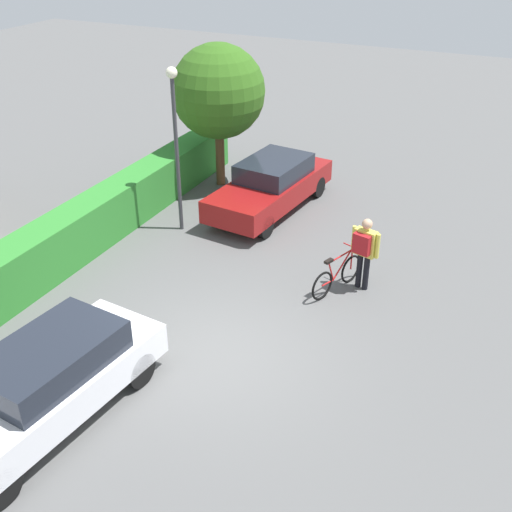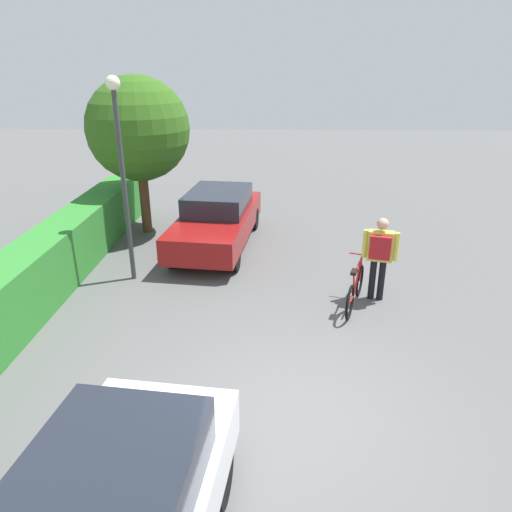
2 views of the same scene
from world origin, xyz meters
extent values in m
plane|color=#565656|center=(0.00, 0.00, 0.00)|extent=(60.00, 60.00, 0.00)
cube|color=#2E7E2D|center=(0.00, 4.98, 0.62)|extent=(18.08, 0.90, 1.23)
cube|color=silver|center=(-2.78, 1.81, 0.62)|extent=(4.56, 2.09, 0.58)
cube|color=#1E232D|center=(-2.53, 1.78, 1.18)|extent=(2.50, 1.67, 0.52)
cylinder|color=black|center=(-1.21, 2.35, 0.33)|extent=(0.68, 0.25, 0.66)
cylinder|color=black|center=(-1.37, 0.93, 0.33)|extent=(0.68, 0.25, 0.66)
cylinder|color=black|center=(-4.35, 1.26, 0.33)|extent=(0.68, 0.25, 0.66)
cube|color=maroon|center=(6.33, 1.81, 0.61)|extent=(4.60, 2.15, 0.61)
cube|color=#1E232D|center=(6.53, 1.78, 1.17)|extent=(2.22, 1.69, 0.51)
cylinder|color=black|center=(7.91, 2.38, 0.31)|extent=(0.63, 0.25, 0.61)
cylinder|color=black|center=(7.75, 0.90, 0.31)|extent=(0.63, 0.25, 0.61)
cylinder|color=black|center=(4.91, 2.71, 0.31)|extent=(0.63, 0.25, 0.61)
cylinder|color=black|center=(4.74, 1.23, 0.31)|extent=(0.63, 0.25, 0.61)
torus|color=black|center=(3.58, -1.41, 0.33)|extent=(0.65, 0.27, 0.67)
torus|color=black|center=(2.63, -1.07, 0.33)|extent=(0.65, 0.27, 0.67)
cylinder|color=#B21E1E|center=(3.29, -1.30, 0.60)|extent=(0.63, 0.25, 0.59)
cylinder|color=#B21E1E|center=(2.89, -1.16, 0.58)|extent=(0.24, 0.11, 0.54)
cylinder|color=#B21E1E|center=(3.17, -1.26, 0.83)|extent=(0.75, 0.30, 0.04)
cylinder|color=#B21E1E|center=(2.81, -1.13, 0.33)|extent=(0.38, 0.16, 0.05)
cylinder|color=#B21E1E|center=(3.58, -1.41, 0.61)|extent=(0.05, 0.05, 0.54)
cube|color=black|center=(2.80, -1.13, 0.88)|extent=(0.24, 0.17, 0.06)
cylinder|color=#B21E1E|center=(3.58, -1.41, 0.91)|extent=(0.20, 0.48, 0.03)
cylinder|color=black|center=(3.47, -1.64, 0.42)|extent=(0.13, 0.13, 0.85)
cylinder|color=black|center=(3.42, -1.81, 0.42)|extent=(0.13, 0.13, 0.85)
cube|color=#D8CC4C|center=(3.45, -1.72, 1.15)|extent=(0.32, 0.53, 0.60)
sphere|color=tan|center=(3.45, -1.72, 1.60)|extent=(0.23, 0.23, 0.23)
cylinder|color=#D8CC4C|center=(3.52, -1.44, 1.16)|extent=(0.09, 0.09, 0.57)
cylinder|color=#D8CC4C|center=(3.37, -2.01, 1.16)|extent=(0.09, 0.09, 0.57)
cube|color=#A2191E|center=(3.29, -1.68, 1.18)|extent=(0.26, 0.42, 0.46)
cylinder|color=#38383D|center=(4.25, 3.45, 1.99)|extent=(0.10, 0.10, 3.98)
sphere|color=#F2EDCC|center=(4.25, 3.45, 4.10)|extent=(0.28, 0.28, 0.28)
cylinder|color=brown|center=(7.39, 3.93, 1.02)|extent=(0.27, 0.27, 2.04)
sphere|color=#305F1A|center=(7.39, 3.93, 2.85)|extent=(2.72, 2.72, 2.72)
camera|label=1|loc=(-8.31, -4.60, 7.56)|focal=43.76mm
camera|label=2|loc=(-5.06, 0.42, 4.41)|focal=32.64mm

